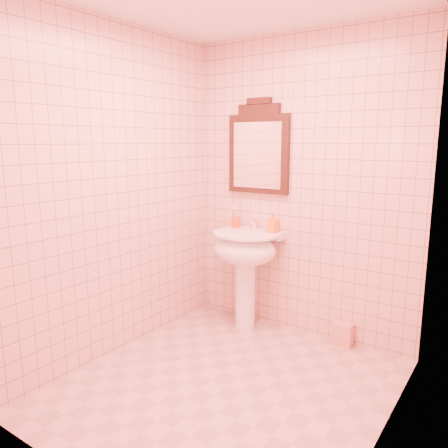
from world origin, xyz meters
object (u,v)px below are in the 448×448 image
Objects in this scene: soap_dispenser at (273,223)px; toothbrush_cup at (235,222)px; pedestal_sink at (245,256)px; mirror at (258,150)px; towel at (343,334)px.

toothbrush_cup is at bearing -179.75° from soap_dispenser.
mirror reaches higher than pedestal_sink.
pedestal_sink is 4.62× the size of towel.
mirror is 1.69m from towel.
toothbrush_cup is at bearing -178.65° from towel.
soap_dispenser reaches higher than towel.
soap_dispenser is (0.19, 0.14, 0.29)m from pedestal_sink.
pedestal_sink is 0.92m from mirror.
soap_dispenser is 1.08m from towel.
toothbrush_cup is (-0.20, -0.06, -0.65)m from mirror.
mirror is 4.68× the size of soap_dispenser.
towel is at bearing 11.40° from pedestal_sink.
towel is at bearing -2.22° from mirror.
mirror is at bearing 162.75° from soap_dispenser.
mirror is at bearing 177.78° from towel.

